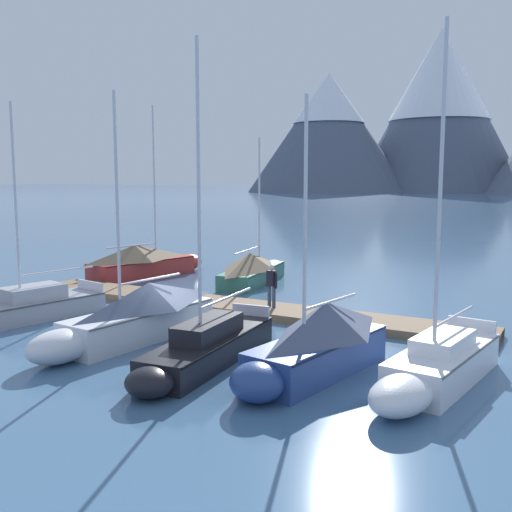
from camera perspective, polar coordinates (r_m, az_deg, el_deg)
The scene contains 12 objects.
ground_plane at distance 21.09m, azimuth -7.07°, elevation -7.33°, with size 700.00×700.00×0.00m, color #426689.
mountain_west_summit at distance 223.03m, azimuth 6.94°, elevation 11.81°, with size 58.91×58.91×42.73m.
mountain_central_massif at distance 239.97m, azimuth 17.08°, elevation 13.61°, with size 63.45×63.45×60.11m.
dock at distance 24.43m, azimuth -2.02°, elevation -4.87°, with size 20.32×3.56×0.30m.
sailboat_nearest_berth at distance 33.12m, azimuth -10.52°, elevation -0.48°, with size 3.72×7.34×9.24m.
sailboat_second_berth at distance 24.30m, azimuth -21.42°, elevation -4.59°, with size 3.28×6.66×8.11m.
sailboat_mid_dock_port at distance 30.74m, azimuth -0.23°, elevation -1.14°, with size 2.36×7.16×7.42m.
sailboat_mid_dock_starboard at distance 20.11m, azimuth -11.65°, elevation -5.59°, with size 2.74×7.25×8.03m.
sailboat_far_berth at distance 17.41m, azimuth -4.94°, elevation -8.65°, with size 1.67×6.75×9.12m.
sailboat_outer_slip at distance 16.52m, azimuth 5.73°, elevation -8.18°, with size 2.87×6.03×7.47m.
sailboat_end_of_dock at distance 16.23m, azimuth 16.71°, elevation -10.08°, with size 2.64×6.38×9.16m.
person_on_dock at distance 23.47m, azimuth 1.50°, elevation -2.60°, with size 0.55×0.35×1.69m.
Camera 1 is at (11.01, -17.17, 5.39)m, focal length 41.91 mm.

